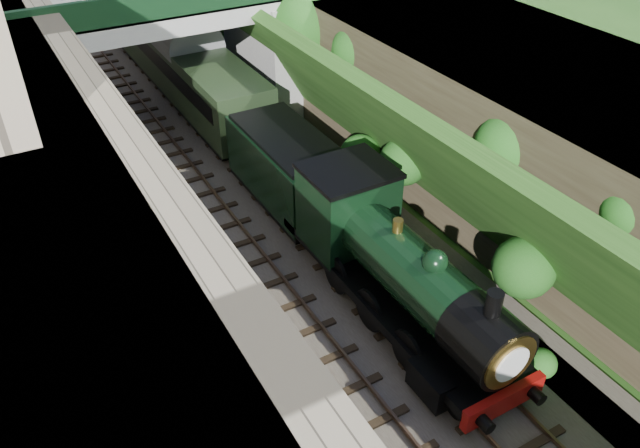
# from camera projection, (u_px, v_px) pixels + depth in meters

# --- Properties ---
(trackbed) EXTENTS (10.00, 90.00, 0.20)m
(trackbed) POSITION_uv_depth(u_px,v_px,m) (209.00, 150.00, 29.34)
(trackbed) COLOR #473F38
(trackbed) RESTS_ON ground
(retaining_wall) EXTENTS (1.00, 90.00, 7.00)m
(retaining_wall) POSITION_uv_depth(u_px,v_px,m) (72.00, 109.00, 25.14)
(retaining_wall) COLOR #756B56
(retaining_wall) RESTS_ON ground
(street_plateau_right) EXTENTS (8.00, 90.00, 6.25)m
(street_plateau_right) POSITION_uv_depth(u_px,v_px,m) (380.00, 52.00, 31.41)
(street_plateau_right) COLOR #262628
(street_plateau_right) RESTS_ON ground
(embankment_slope) EXTENTS (4.46, 90.00, 6.51)m
(embankment_slope) POSITION_uv_depth(u_px,v_px,m) (337.00, 100.00, 27.51)
(embankment_slope) COLOR #1E4714
(embankment_slope) RESTS_ON ground
(track_left) EXTENTS (2.50, 90.00, 0.20)m
(track_left) POSITION_uv_depth(u_px,v_px,m) (168.00, 158.00, 28.45)
(track_left) COLOR black
(track_left) RESTS_ON trackbed
(track_right) EXTENTS (2.50, 90.00, 0.20)m
(track_right) POSITION_uv_depth(u_px,v_px,m) (232.00, 141.00, 29.74)
(track_right) COLOR black
(track_right) RESTS_ON trackbed
(road_bridge) EXTENTS (16.00, 6.40, 7.25)m
(road_bridge) POSITION_uv_depth(u_px,v_px,m) (189.00, 39.00, 30.23)
(road_bridge) COLOR gray
(road_bridge) RESTS_ON ground
(tree) EXTENTS (3.60, 3.80, 6.60)m
(tree) POSITION_uv_depth(u_px,v_px,m) (308.00, 28.00, 29.79)
(tree) COLOR black
(tree) RESTS_ON ground
(locomotive) EXTENTS (3.10, 10.22, 3.83)m
(locomotive) POSITION_uv_depth(u_px,v_px,m) (397.00, 270.00, 19.39)
(locomotive) COLOR black
(locomotive) RESTS_ON trackbed
(tender) EXTENTS (2.70, 6.00, 3.05)m
(tender) POSITION_uv_depth(u_px,v_px,m) (289.00, 172.00, 24.75)
(tender) COLOR black
(tender) RESTS_ON trackbed
(coach_front) EXTENTS (2.90, 18.00, 3.70)m
(coach_front) POSITION_uv_depth(u_px,v_px,m) (180.00, 60.00, 33.40)
(coach_front) COLOR black
(coach_front) RESTS_ON trackbed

